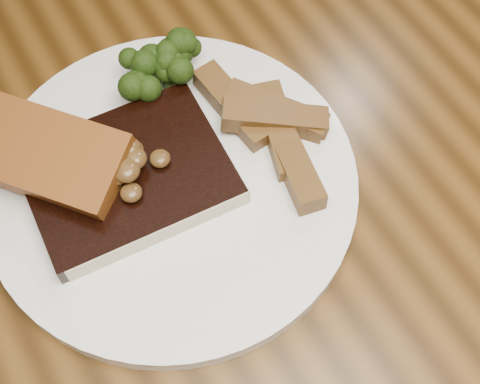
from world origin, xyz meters
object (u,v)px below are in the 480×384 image
object	(u,v)px
plate	(172,185)
garlic_bread	(54,169)
potato_wedges	(272,147)
steak	(128,177)
dining_table	(230,274)

from	to	relation	value
plate	garlic_bread	distance (m)	0.10
plate	garlic_bread	world-z (taller)	garlic_bread
plate	garlic_bread	bearing A→B (deg)	147.75
garlic_bread	potato_wedges	size ratio (longest dim) A/B	1.08
steak	garlic_bread	xyz separation A→B (m)	(-0.05, 0.04, 0.00)
steak	potato_wedges	bearing A→B (deg)	-12.65
garlic_bread	potato_wedges	xyz separation A→B (m)	(0.16, -0.07, -0.00)
plate	steak	bearing A→B (deg)	155.29
dining_table	garlic_bread	distance (m)	0.19
dining_table	plate	size ratio (longest dim) A/B	5.23
dining_table	plate	bearing A→B (deg)	109.13
garlic_bread	dining_table	bearing A→B (deg)	3.30
garlic_bread	potato_wedges	world-z (taller)	garlic_bread
steak	garlic_bread	bearing A→B (deg)	147.16
garlic_bread	steak	bearing A→B (deg)	14.25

